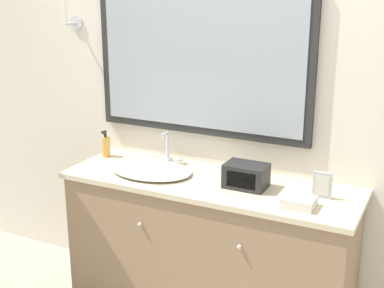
{
  "coord_description": "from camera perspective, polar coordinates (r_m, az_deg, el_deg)",
  "views": [
    {
      "loc": [
        1.15,
        -2.24,
        1.92
      ],
      "look_at": [
        -0.11,
        0.29,
        1.06
      ],
      "focal_mm": 50.0,
      "sensor_mm": 36.0,
      "label": 1
    }
  ],
  "objects": [
    {
      "name": "sink_basin",
      "position": [
        3.11,
        -4.3,
        -2.69
      ],
      "size": [
        0.49,
        0.41,
        0.2
      ],
      "color": "silver",
      "rests_on": "vanity_counter"
    },
    {
      "name": "appliance_box",
      "position": [
        2.88,
        5.78,
        -3.39
      ],
      "size": [
        0.22,
        0.16,
        0.13
      ],
      "color": "black",
      "rests_on": "vanity_counter"
    },
    {
      "name": "soap_bottle",
      "position": [
        3.41,
        -9.19,
        -0.21
      ],
      "size": [
        0.05,
        0.05,
        0.17
      ],
      "color": "gold",
      "rests_on": "vanity_counter"
    },
    {
      "name": "hand_towel_near_sink",
      "position": [
        2.69,
        11.31,
        -6.1
      ],
      "size": [
        0.16,
        0.13,
        0.05
      ],
      "color": "silver",
      "rests_on": "vanity_counter"
    },
    {
      "name": "vanity_counter",
      "position": [
        3.16,
        1.78,
        -11.21
      ],
      "size": [
        1.67,
        0.56,
        0.86
      ],
      "color": "#937556",
      "rests_on": "ground_plane"
    },
    {
      "name": "wall_back",
      "position": [
        3.13,
        4.12,
        5.18
      ],
      "size": [
        8.0,
        0.18,
        2.55
      ],
      "color": "silver",
      "rests_on": "ground_plane"
    },
    {
      "name": "picture_frame",
      "position": [
        2.8,
        13.73,
        -4.31
      ],
      "size": [
        0.1,
        0.01,
        0.14
      ],
      "color": "#B2B2B7",
      "rests_on": "vanity_counter"
    }
  ]
}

